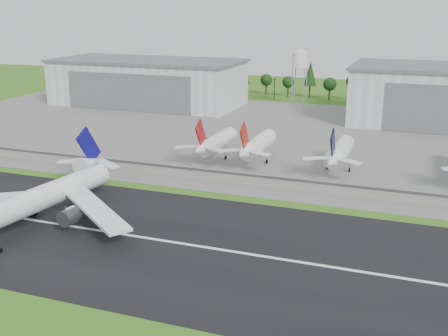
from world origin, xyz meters
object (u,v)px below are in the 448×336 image
at_px(parked_jet_red_a, 214,143).
at_px(parked_jet_navy, 338,153).
at_px(parked_jet_red_b, 255,146).
at_px(main_airliner, 40,204).

relative_size(parked_jet_red_a, parked_jet_navy, 1.00).
xyz_separation_m(parked_jet_red_b, parked_jet_navy, (26.90, 0.01, 0.06)).
bearing_deg(parked_jet_red_a, main_airliner, -105.40).
height_order(main_airliner, parked_jet_navy, main_airliner).
height_order(main_airliner, parked_jet_red_a, main_airliner).
bearing_deg(parked_jet_red_b, parked_jet_navy, 0.02).
distance_m(main_airliner, parked_jet_red_b, 74.60).
bearing_deg(main_airliner, parked_jet_red_a, -98.27).
distance_m(parked_jet_red_a, parked_jet_navy, 41.30).
bearing_deg(parked_jet_navy, parked_jet_red_b, -179.98).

